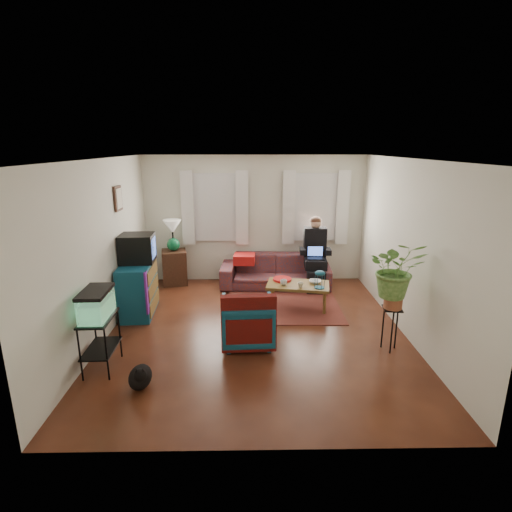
{
  "coord_description": "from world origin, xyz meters",
  "views": [
    {
      "loc": [
        -0.1,
        -5.64,
        2.79
      ],
      "look_at": [
        0.0,
        0.4,
        1.1
      ],
      "focal_mm": 28.0,
      "sensor_mm": 36.0,
      "label": 1
    }
  ],
  "objects_px": {
    "plant_stand": "(390,329)",
    "sofa": "(275,266)",
    "aquarium_stand": "(101,343)",
    "armchair": "(248,319)",
    "dresser": "(138,289)",
    "side_table": "(175,267)",
    "coffee_table": "(298,296)"
  },
  "relations": [
    {
      "from": "plant_stand",
      "to": "sofa",
      "type": "bearing_deg",
      "value": 118.4
    },
    {
      "from": "aquarium_stand",
      "to": "armchair",
      "type": "xyz_separation_m",
      "value": [
        1.87,
        0.65,
        0.02
      ]
    },
    {
      "from": "aquarium_stand",
      "to": "armchair",
      "type": "distance_m",
      "value": 1.98
    },
    {
      "from": "dresser",
      "to": "aquarium_stand",
      "type": "relative_size",
      "value": 1.39
    },
    {
      "from": "side_table",
      "to": "armchair",
      "type": "distance_m",
      "value": 3.03
    },
    {
      "from": "side_table",
      "to": "aquarium_stand",
      "type": "distance_m",
      "value": 3.29
    },
    {
      "from": "dresser",
      "to": "coffee_table",
      "type": "height_order",
      "value": "dresser"
    },
    {
      "from": "armchair",
      "to": "sofa",
      "type": "bearing_deg",
      "value": -106.01
    },
    {
      "from": "side_table",
      "to": "plant_stand",
      "type": "relative_size",
      "value": 1.12
    },
    {
      "from": "side_table",
      "to": "plant_stand",
      "type": "bearing_deg",
      "value": -39.14
    },
    {
      "from": "side_table",
      "to": "armchair",
      "type": "bearing_deg",
      "value": -59.94
    },
    {
      "from": "sofa",
      "to": "armchair",
      "type": "height_order",
      "value": "sofa"
    },
    {
      "from": "coffee_table",
      "to": "plant_stand",
      "type": "xyz_separation_m",
      "value": [
        1.11,
        -1.53,
        0.09
      ]
    },
    {
      "from": "aquarium_stand",
      "to": "coffee_table",
      "type": "height_order",
      "value": "aquarium_stand"
    },
    {
      "from": "side_table",
      "to": "plant_stand",
      "type": "xyz_separation_m",
      "value": [
        3.5,
        -2.85,
        -0.04
      ]
    },
    {
      "from": "sofa",
      "to": "dresser",
      "type": "relative_size",
      "value": 2.21
    },
    {
      "from": "plant_stand",
      "to": "coffee_table",
      "type": "bearing_deg",
      "value": 125.99
    },
    {
      "from": "sofa",
      "to": "armchair",
      "type": "distance_m",
      "value": 2.48
    },
    {
      "from": "sofa",
      "to": "coffee_table",
      "type": "relative_size",
      "value": 2.04
    },
    {
      "from": "side_table",
      "to": "sofa",
      "type": "bearing_deg",
      "value": -5.51
    },
    {
      "from": "plant_stand",
      "to": "aquarium_stand",
      "type": "bearing_deg",
      "value": -173.79
    },
    {
      "from": "sofa",
      "to": "coffee_table",
      "type": "distance_m",
      "value": 1.19
    },
    {
      "from": "side_table",
      "to": "plant_stand",
      "type": "distance_m",
      "value": 4.52
    },
    {
      "from": "dresser",
      "to": "aquarium_stand",
      "type": "bearing_deg",
      "value": -93.96
    },
    {
      "from": "sofa",
      "to": "side_table",
      "type": "distance_m",
      "value": 2.08
    },
    {
      "from": "sofa",
      "to": "plant_stand",
      "type": "xyz_separation_m",
      "value": [
        1.43,
        -2.65,
        -0.11
      ]
    },
    {
      "from": "armchair",
      "to": "dresser",
      "type": "bearing_deg",
      "value": -33.88
    },
    {
      "from": "side_table",
      "to": "coffee_table",
      "type": "bearing_deg",
      "value": -28.94
    },
    {
      "from": "plant_stand",
      "to": "armchair",
      "type": "bearing_deg",
      "value": 173.35
    },
    {
      "from": "sofa",
      "to": "side_table",
      "type": "relative_size",
      "value": 3.09
    },
    {
      "from": "aquarium_stand",
      "to": "plant_stand",
      "type": "relative_size",
      "value": 1.12
    },
    {
      "from": "sofa",
      "to": "plant_stand",
      "type": "relative_size",
      "value": 3.45
    }
  ]
}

